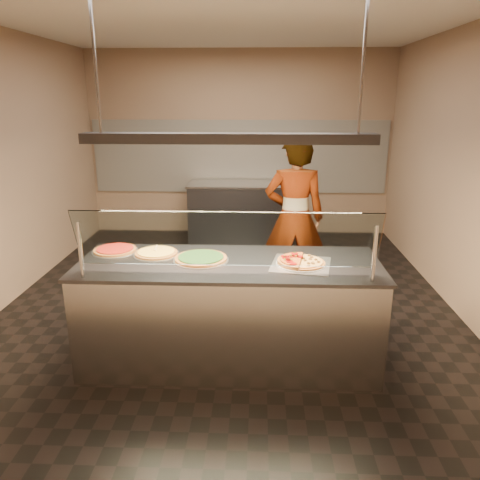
{
  "coord_description": "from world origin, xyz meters",
  "views": [
    {
      "loc": [
        0.33,
        -4.89,
        2.26
      ],
      "look_at": [
        0.17,
        -0.86,
        1.02
      ],
      "focal_mm": 35.0,
      "sensor_mm": 36.0,
      "label": 1
    }
  ],
  "objects_px": {
    "pizza_spatula": "(159,250)",
    "serving_counter": "(230,312)",
    "prep_table": "(238,211)",
    "half_pizza_pepperoni": "(289,260)",
    "worker": "(294,218)",
    "heat_lamp_housing": "(228,138)",
    "half_pizza_sausage": "(312,262)",
    "sneeze_guard": "(226,240)",
    "pizza_spinach": "(201,258)",
    "perforated_tray": "(301,264)",
    "pizza_tomato": "(115,250)",
    "pizza_cheese": "(156,253)"
  },
  "relations": [
    {
      "from": "half_pizza_pepperoni",
      "to": "prep_table",
      "type": "distance_m",
      "value": 3.87
    },
    {
      "from": "pizza_spatula",
      "to": "pizza_spinach",
      "type": "bearing_deg",
      "value": -22.8
    },
    {
      "from": "pizza_spatula",
      "to": "prep_table",
      "type": "height_order",
      "value": "pizza_spatula"
    },
    {
      "from": "perforated_tray",
      "to": "pizza_spatula",
      "type": "height_order",
      "value": "pizza_spatula"
    },
    {
      "from": "perforated_tray",
      "to": "prep_table",
      "type": "height_order",
      "value": "perforated_tray"
    },
    {
      "from": "perforated_tray",
      "to": "prep_table",
      "type": "relative_size",
      "value": 0.34
    },
    {
      "from": "perforated_tray",
      "to": "pizza_cheese",
      "type": "height_order",
      "value": "pizza_cheese"
    },
    {
      "from": "perforated_tray",
      "to": "half_pizza_pepperoni",
      "type": "xyz_separation_m",
      "value": [
        -0.09,
        0.0,
        0.03
      ]
    },
    {
      "from": "serving_counter",
      "to": "pizza_spinach",
      "type": "relative_size",
      "value": 5.38
    },
    {
      "from": "pizza_tomato",
      "to": "pizza_spatula",
      "type": "bearing_deg",
      "value": -5.74
    },
    {
      "from": "pizza_tomato",
      "to": "pizza_spatula",
      "type": "xyz_separation_m",
      "value": [
        0.41,
        -0.04,
        0.01
      ]
    },
    {
      "from": "perforated_tray",
      "to": "half_pizza_sausage",
      "type": "xyz_separation_m",
      "value": [
        0.09,
        0.0,
        0.02
      ]
    },
    {
      "from": "pizza_cheese",
      "to": "pizza_tomato",
      "type": "xyz_separation_m",
      "value": [
        -0.39,
        0.07,
        0.0
      ]
    },
    {
      "from": "pizza_tomato",
      "to": "worker",
      "type": "height_order",
      "value": "worker"
    },
    {
      "from": "worker",
      "to": "prep_table",
      "type": "bearing_deg",
      "value": -70.57
    },
    {
      "from": "pizza_spinach",
      "to": "worker",
      "type": "xyz_separation_m",
      "value": [
        0.9,
        1.47,
        -0.01
      ]
    },
    {
      "from": "half_pizza_pepperoni",
      "to": "pizza_spatula",
      "type": "bearing_deg",
      "value": 167.73
    },
    {
      "from": "half_pizza_sausage",
      "to": "half_pizza_pepperoni",
      "type": "bearing_deg",
      "value": -179.81
    },
    {
      "from": "sneeze_guard",
      "to": "worker",
      "type": "relative_size",
      "value": 1.23
    },
    {
      "from": "half_pizza_pepperoni",
      "to": "worker",
      "type": "xyz_separation_m",
      "value": [
        0.15,
        1.56,
        -0.03
      ]
    },
    {
      "from": "pizza_spinach",
      "to": "pizza_spatula",
      "type": "distance_m",
      "value": 0.42
    },
    {
      "from": "pizza_tomato",
      "to": "worker",
      "type": "xyz_separation_m",
      "value": [
        1.7,
        1.27,
        -0.01
      ]
    },
    {
      "from": "perforated_tray",
      "to": "half_pizza_pepperoni",
      "type": "height_order",
      "value": "half_pizza_pepperoni"
    },
    {
      "from": "pizza_spinach",
      "to": "worker",
      "type": "relative_size",
      "value": 0.25
    },
    {
      "from": "half_pizza_sausage",
      "to": "pizza_tomato",
      "type": "relative_size",
      "value": 1.04
    },
    {
      "from": "sneeze_guard",
      "to": "worker",
      "type": "xyz_separation_m",
      "value": [
        0.65,
        1.86,
        -0.29
      ]
    },
    {
      "from": "sneeze_guard",
      "to": "heat_lamp_housing",
      "type": "relative_size",
      "value": 1.0
    },
    {
      "from": "perforated_tray",
      "to": "pizza_tomato",
      "type": "distance_m",
      "value": 1.67
    },
    {
      "from": "half_pizza_sausage",
      "to": "perforated_tray",
      "type": "bearing_deg",
      "value": -179.25
    },
    {
      "from": "heat_lamp_housing",
      "to": "half_pizza_pepperoni",
      "type": "bearing_deg",
      "value": -5.14
    },
    {
      "from": "pizza_spatula",
      "to": "worker",
      "type": "bearing_deg",
      "value": 45.52
    },
    {
      "from": "pizza_spatula",
      "to": "prep_table",
      "type": "distance_m",
      "value": 3.62
    },
    {
      "from": "half_pizza_sausage",
      "to": "pizza_cheese",
      "type": "bearing_deg",
      "value": 170.82
    },
    {
      "from": "prep_table",
      "to": "half_pizza_pepperoni",
      "type": "bearing_deg",
      "value": -81.13
    },
    {
      "from": "half_pizza_pepperoni",
      "to": "pizza_spatula",
      "type": "xyz_separation_m",
      "value": [
        -1.14,
        0.25,
        -0.01
      ]
    },
    {
      "from": "worker",
      "to": "heat_lamp_housing",
      "type": "relative_size",
      "value": 0.81
    },
    {
      "from": "sneeze_guard",
      "to": "pizza_spinach",
      "type": "xyz_separation_m",
      "value": [
        -0.24,
        0.38,
        -0.28
      ]
    },
    {
      "from": "half_pizza_sausage",
      "to": "worker",
      "type": "height_order",
      "value": "worker"
    },
    {
      "from": "heat_lamp_housing",
      "to": "half_pizza_sausage",
      "type": "bearing_deg",
      "value": -3.69
    },
    {
      "from": "pizza_tomato",
      "to": "pizza_spatula",
      "type": "relative_size",
      "value": 1.73
    },
    {
      "from": "pizza_spatula",
      "to": "serving_counter",
      "type": "bearing_deg",
      "value": -17.69
    },
    {
      "from": "pizza_spinach",
      "to": "worker",
      "type": "distance_m",
      "value": 1.73
    },
    {
      "from": "pizza_cheese",
      "to": "worker",
      "type": "height_order",
      "value": "worker"
    },
    {
      "from": "pizza_cheese",
      "to": "pizza_spatula",
      "type": "distance_m",
      "value": 0.04
    },
    {
      "from": "pizza_spatula",
      "to": "worker",
      "type": "height_order",
      "value": "worker"
    },
    {
      "from": "serving_counter",
      "to": "pizza_tomato",
      "type": "height_order",
      "value": "pizza_tomato"
    },
    {
      "from": "sneeze_guard",
      "to": "pizza_tomato",
      "type": "distance_m",
      "value": 1.23
    },
    {
      "from": "perforated_tray",
      "to": "prep_table",
      "type": "distance_m",
      "value": 3.88
    },
    {
      "from": "half_pizza_sausage",
      "to": "pizza_spatula",
      "type": "relative_size",
      "value": 1.79
    },
    {
      "from": "pizza_spinach",
      "to": "pizza_spatula",
      "type": "relative_size",
      "value": 2.03
    }
  ]
}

